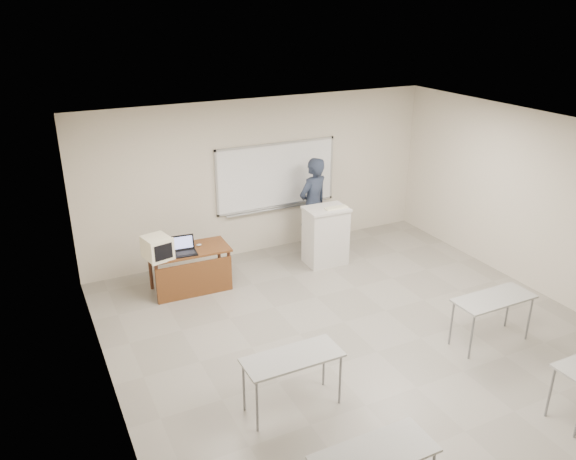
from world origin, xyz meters
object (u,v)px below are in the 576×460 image
instructor_desk (191,263)px  podium (326,236)px  keyboard (336,208)px  crt_monitor (157,248)px  whiteboard (276,176)px  mouse (199,245)px  presenter (313,205)px  laptop (185,250)px

instructor_desk → podium: bearing=1.7°
keyboard → crt_monitor: bearing=-178.8°
crt_monitor → instructor_desk: bearing=-10.9°
whiteboard → keyboard: (0.65, -1.18, -0.37)m
whiteboard → mouse: 2.23m
mouse → whiteboard: bearing=35.3°
keyboard → presenter: bearing=99.6°
keyboard → presenter: 0.74m
whiteboard → keyboard: bearing=-61.1°
instructor_desk → laptop: (-0.10, -0.01, 0.28)m
mouse → laptop: bearing=-140.6°
mouse → podium: bearing=5.7°
instructor_desk → laptop: laptop is taller
laptop → mouse: size_ratio=4.00×
podium → crt_monitor: size_ratio=2.45×
podium → laptop: size_ratio=3.03×
whiteboard → crt_monitor: (-2.65, -1.09, -0.55)m
whiteboard → keyboard: size_ratio=5.70×
instructor_desk → presenter: 2.77m
podium → crt_monitor: 3.17m
mouse → keyboard: size_ratio=0.21×
podium → keyboard: 0.59m
laptop → presenter: 2.84m
laptop → keyboard: keyboard is taller
podium → presenter: bearing=86.1°
whiteboard → presenter: bearing=-39.2°
whiteboard → podium: bearing=-65.1°
laptop → mouse: bearing=34.7°
podium → presenter: size_ratio=0.58×
crt_monitor → mouse: bearing=0.8°
crt_monitor → laptop: size_ratio=1.24×
crt_monitor → mouse: size_ratio=4.96×
whiteboard → keyboard: 1.39m
presenter → podium: bearing=65.9°
whiteboard → podium: (0.50, -1.08, -0.93)m
podium → keyboard: bearing=-31.8°
instructor_desk → crt_monitor: (-0.55, -0.01, 0.40)m
mouse → keyboard: 2.59m
laptop → mouse: 0.35m
podium → laptop: bearing=-177.8°
laptop → keyboard: bearing=3.1°
instructor_desk → presenter: presenter is taller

